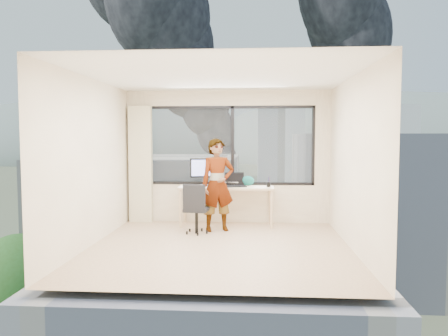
# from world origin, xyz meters

# --- Properties ---
(floor) EXTENTS (4.00, 4.00, 0.01)m
(floor) POSITION_xyz_m (0.00, 0.00, 0.00)
(floor) COLOR tan
(floor) RESTS_ON ground
(ceiling) EXTENTS (4.00, 4.00, 0.01)m
(ceiling) POSITION_xyz_m (0.00, 0.00, 2.60)
(ceiling) COLOR white
(ceiling) RESTS_ON ground
(wall_front) EXTENTS (4.00, 0.01, 2.60)m
(wall_front) POSITION_xyz_m (0.00, -2.00, 1.30)
(wall_front) COLOR beige
(wall_front) RESTS_ON ground
(wall_left) EXTENTS (0.01, 4.00, 2.60)m
(wall_left) POSITION_xyz_m (-2.00, 0.00, 1.30)
(wall_left) COLOR beige
(wall_left) RESTS_ON ground
(wall_right) EXTENTS (0.01, 4.00, 2.60)m
(wall_right) POSITION_xyz_m (2.00, 0.00, 1.30)
(wall_right) COLOR beige
(wall_right) RESTS_ON ground
(window_wall) EXTENTS (3.30, 0.16, 1.55)m
(window_wall) POSITION_xyz_m (0.05, 2.00, 1.52)
(window_wall) COLOR black
(window_wall) RESTS_ON ground
(curtain) EXTENTS (0.45, 0.14, 2.30)m
(curtain) POSITION_xyz_m (-1.72, 1.88, 1.15)
(curtain) COLOR beige
(curtain) RESTS_ON floor
(desk) EXTENTS (1.80, 0.60, 0.75)m
(desk) POSITION_xyz_m (0.00, 1.66, 0.38)
(desk) COLOR #CEB88A
(desk) RESTS_ON floor
(chair) EXTENTS (0.50, 0.50, 0.90)m
(chair) POSITION_xyz_m (-0.48, 0.92, 0.45)
(chair) COLOR black
(chair) RESTS_ON floor
(person) EXTENTS (0.71, 0.58, 1.66)m
(person) POSITION_xyz_m (-0.13, 1.17, 0.83)
(person) COLOR #2D2D33
(person) RESTS_ON floor
(monitor) EXTENTS (0.56, 0.23, 0.54)m
(monitor) POSITION_xyz_m (-0.44, 1.73, 1.02)
(monitor) COLOR black
(monitor) RESTS_ON desk
(game_console) EXTENTS (0.37, 0.33, 0.08)m
(game_console) POSITION_xyz_m (0.04, 1.85, 0.79)
(game_console) COLOR white
(game_console) RESTS_ON desk
(laptop) EXTENTS (0.46, 0.47, 0.24)m
(laptop) POSITION_xyz_m (0.18, 1.63, 0.87)
(laptop) COLOR black
(laptop) RESTS_ON desk
(cellphone) EXTENTS (0.12, 0.06, 0.01)m
(cellphone) POSITION_xyz_m (0.08, 1.54, 0.76)
(cellphone) COLOR black
(cellphone) RESTS_ON desk
(pen_cup) EXTENTS (0.10, 0.10, 0.10)m
(pen_cup) POSITION_xyz_m (0.80, 1.63, 0.80)
(pen_cup) COLOR black
(pen_cup) RESTS_ON desk
(handbag) EXTENTS (0.25, 0.13, 0.19)m
(handbag) POSITION_xyz_m (0.40, 1.82, 0.84)
(handbag) COLOR #0D4E42
(handbag) RESTS_ON desk
(exterior_ground) EXTENTS (400.00, 400.00, 0.04)m
(exterior_ground) POSITION_xyz_m (0.00, 120.00, -14.00)
(exterior_ground) COLOR #515B3D
(exterior_ground) RESTS_ON ground
(near_bldg_a) EXTENTS (16.00, 12.00, 14.00)m
(near_bldg_a) POSITION_xyz_m (-9.00, 30.00, -7.00)
(near_bldg_a) COLOR beige
(near_bldg_a) RESTS_ON exterior_ground
(near_bldg_b) EXTENTS (14.00, 13.00, 16.00)m
(near_bldg_b) POSITION_xyz_m (12.00, 38.00, -6.00)
(near_bldg_b) COLOR silver
(near_bldg_b) RESTS_ON exterior_ground
(far_tower_a) EXTENTS (14.00, 14.00, 28.00)m
(far_tower_a) POSITION_xyz_m (-35.00, 95.00, 0.00)
(far_tower_a) COLOR silver
(far_tower_a) RESTS_ON exterior_ground
(far_tower_b) EXTENTS (13.00, 13.00, 30.00)m
(far_tower_b) POSITION_xyz_m (8.00, 120.00, 1.00)
(far_tower_b) COLOR silver
(far_tower_b) RESTS_ON exterior_ground
(far_tower_c) EXTENTS (15.00, 15.00, 26.00)m
(far_tower_c) POSITION_xyz_m (45.00, 140.00, -1.00)
(far_tower_c) COLOR silver
(far_tower_c) RESTS_ON exterior_ground
(far_tower_d) EXTENTS (16.00, 14.00, 22.00)m
(far_tower_d) POSITION_xyz_m (-60.00, 150.00, -3.00)
(far_tower_d) COLOR silver
(far_tower_d) RESTS_ON exterior_ground
(hill_a) EXTENTS (288.00, 216.00, 90.00)m
(hill_a) POSITION_xyz_m (-120.00, 320.00, -14.00)
(hill_a) COLOR slate
(hill_a) RESTS_ON exterior_ground
(hill_b) EXTENTS (300.00, 220.00, 96.00)m
(hill_b) POSITION_xyz_m (100.00, 320.00, -14.00)
(hill_b) COLOR slate
(hill_b) RESTS_ON exterior_ground
(tree_a) EXTENTS (7.00, 7.00, 8.00)m
(tree_a) POSITION_xyz_m (-16.00, 22.00, -10.00)
(tree_a) COLOR #2A531B
(tree_a) RESTS_ON exterior_ground
(tree_b) EXTENTS (7.60, 7.60, 9.00)m
(tree_b) POSITION_xyz_m (4.00, 18.00, -9.50)
(tree_b) COLOR #2A531B
(tree_b) RESTS_ON exterior_ground
(smoke_plume_a) EXTENTS (40.00, 24.00, 90.00)m
(smoke_plume_a) POSITION_xyz_m (-10.00, 150.00, 39.00)
(smoke_plume_a) COLOR black
(smoke_plume_a) RESTS_ON exterior_ground
(smoke_plume_b) EXTENTS (30.00, 18.00, 70.00)m
(smoke_plume_b) POSITION_xyz_m (55.00, 170.00, 27.00)
(smoke_plume_b) COLOR black
(smoke_plume_b) RESTS_ON exterior_ground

